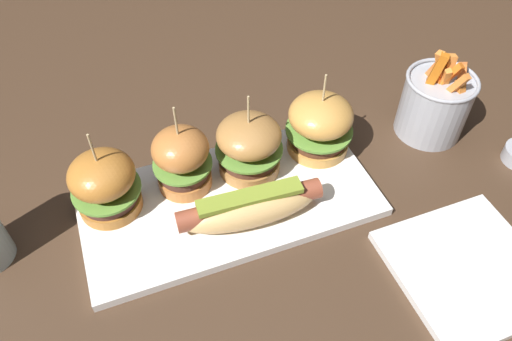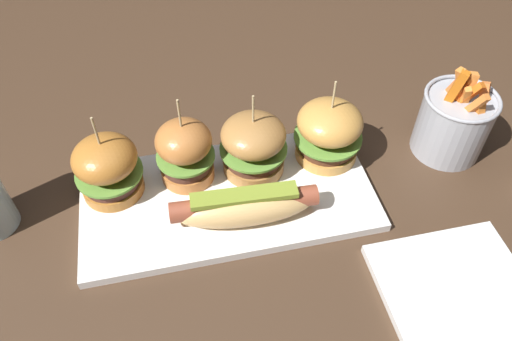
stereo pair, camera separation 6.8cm
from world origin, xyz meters
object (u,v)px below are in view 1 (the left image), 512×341
slider_far_right (320,124)px  fries_bucket (435,103)px  hot_dog (250,206)px  slider_center_right (249,146)px  side_plate (468,269)px  platter_main (229,200)px  slider_center_left (182,159)px  slider_far_left (105,184)px

slider_far_right → fries_bucket: (0.20, -0.02, -0.01)m
hot_dog → slider_center_right: 0.10m
fries_bucket → side_plate: fries_bucket is taller
slider_far_right → side_plate: (0.09, -0.26, -0.06)m
platter_main → slider_center_right: size_ratio=3.04×
platter_main → slider_center_left: 0.09m
slider_far_left → slider_center_right: (0.21, -0.00, -0.00)m
slider_far_left → fries_bucket: bearing=-1.4°
slider_far_left → slider_far_right: same height
hot_dog → slider_far_right: bearing=32.3°
platter_main → hot_dog: size_ratio=2.08×
platter_main → slider_far_right: slider_far_right is taller
slider_far_left → slider_center_right: size_ratio=1.01×
hot_dog → side_plate: size_ratio=1.08×
slider_center_right → fries_bucket: 0.31m
platter_main → slider_far_right: (0.16, 0.05, 0.05)m
slider_center_left → fries_bucket: size_ratio=0.95×
slider_center_left → slider_far_right: slider_center_left is taller
slider_center_left → side_plate: 0.41m
platter_main → hot_dog: hot_dog is taller
slider_center_left → fries_bucket: 0.41m
hot_dog → slider_center_right: slider_center_right is taller
fries_bucket → slider_far_right: bearing=175.6°
hot_dog → side_plate: 0.29m
slider_far_left → slider_center_left: slider_center_left is taller
slider_far_right → slider_center_left: bearing=179.6°
slider_far_left → platter_main: bearing=-15.4°
platter_main → hot_dog: bearing=-71.2°
slider_far_left → hot_dog: bearing=-27.2°
hot_dog → side_plate: hot_dog is taller
hot_dog → platter_main: bearing=108.8°
side_plate → slider_center_right: bearing=128.0°
slider_center_left → fries_bucket: (0.41, -0.02, -0.01)m
slider_far_left → fries_bucket: (0.52, -0.01, -0.01)m
slider_far_left → side_plate: (0.41, -0.26, -0.06)m
slider_far_left → side_plate: bearing=-32.5°
fries_bucket → side_plate: size_ratio=0.81×
hot_dog → fries_bucket: (0.34, 0.08, 0.02)m
hot_dog → slider_far_left: slider_far_left is taller
hot_dog → fries_bucket: fries_bucket is taller
hot_dog → fries_bucket: bearing=12.8°
hot_dog → slider_center_left: 0.12m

